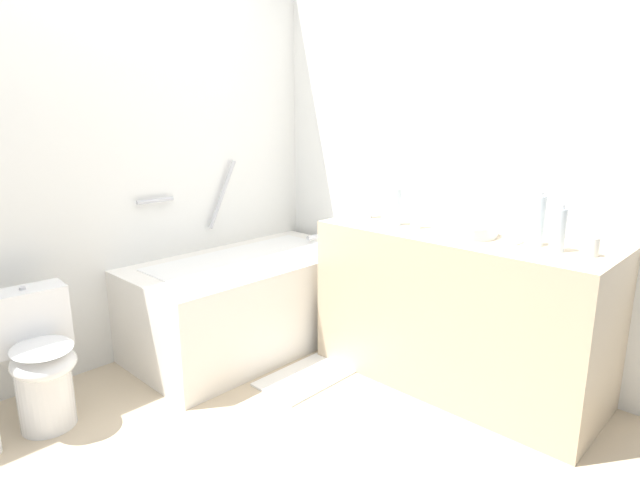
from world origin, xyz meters
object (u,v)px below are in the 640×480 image
(bathtub, at_px, (249,299))
(water_bottle_3, at_px, (558,229))
(drinking_glass_1, at_px, (387,214))
(water_bottle_4, at_px, (367,198))
(toilet, at_px, (38,358))
(drinking_glass_0, at_px, (592,247))
(soap_dish, at_px, (514,241))
(sink_faucet, at_px, (482,224))
(water_bottle_0, at_px, (416,213))
(sink_basin, at_px, (464,229))
(water_bottle_2, at_px, (538,220))
(water_bottle_1, at_px, (396,206))
(bath_mat, at_px, (309,376))

(bathtub, relative_size, water_bottle_3, 6.84)
(drinking_glass_1, bearing_deg, water_bottle_4, 98.04)
(toilet, relative_size, drinking_glass_0, 7.84)
(drinking_glass_1, distance_m, soap_dish, 0.79)
(bathtub, bearing_deg, sink_faucet, -63.18)
(water_bottle_0, distance_m, soap_dish, 0.55)
(sink_faucet, xyz_separation_m, water_bottle_0, (-0.23, 0.28, 0.06))
(water_bottle_3, bearing_deg, drinking_glass_0, -82.58)
(sink_basin, relative_size, water_bottle_2, 1.28)
(drinking_glass_0, bearing_deg, water_bottle_1, 92.87)
(water_bottle_1, bearing_deg, bath_mat, 151.98)
(water_bottle_3, height_order, drinking_glass_1, water_bottle_3)
(water_bottle_0, height_order, drinking_glass_1, water_bottle_0)
(sink_basin, bearing_deg, drinking_glass_1, 86.33)
(sink_faucet, bearing_deg, bath_mat, 136.59)
(water_bottle_0, xyz_separation_m, bath_mat, (-0.47, 0.38, -0.95))
(water_bottle_0, distance_m, water_bottle_1, 0.13)
(water_bottle_2, height_order, drinking_glass_0, water_bottle_2)
(water_bottle_2, relative_size, drinking_glass_0, 3.08)
(water_bottle_2, relative_size, water_bottle_3, 1.19)
(water_bottle_2, xyz_separation_m, bath_mat, (-0.53, 1.01, -0.98))
(sink_faucet, bearing_deg, drinking_glass_1, 107.09)
(water_bottle_1, bearing_deg, drinking_glass_1, 57.58)
(sink_faucet, xyz_separation_m, bath_mat, (-0.69, 0.65, -0.89))
(water_bottle_1, xyz_separation_m, soap_dish, (0.04, -0.68, -0.10))
(drinking_glass_0, relative_size, soap_dish, 0.95)
(sink_faucet, distance_m, water_bottle_1, 0.48)
(drinking_glass_1, bearing_deg, water_bottle_1, -122.42)
(sink_faucet, relative_size, water_bottle_4, 0.60)
(bathtub, distance_m, water_bottle_0, 1.24)
(water_bottle_4, bearing_deg, drinking_glass_1, -81.96)
(water_bottle_2, distance_m, bath_mat, 1.51)
(bathtub, bearing_deg, water_bottle_0, -67.34)
(water_bottle_2, bearing_deg, drinking_glass_1, 90.08)
(water_bottle_0, height_order, drinking_glass_0, water_bottle_0)
(water_bottle_3, xyz_separation_m, water_bottle_4, (0.02, 1.14, 0.02))
(water_bottle_1, height_order, water_bottle_4, water_bottle_4)
(water_bottle_3, height_order, drinking_glass_0, water_bottle_3)
(bathtub, relative_size, sink_basin, 4.49)
(water_bottle_2, relative_size, water_bottle_4, 1.04)
(water_bottle_1, xyz_separation_m, bath_mat, (-0.46, 0.24, -0.97))
(water_bottle_1, bearing_deg, drinking_glass_0, -87.13)
(sink_basin, bearing_deg, water_bottle_4, 88.81)
(drinking_glass_1, bearing_deg, soap_dish, -92.21)
(bathtub, xyz_separation_m, water_bottle_4, (0.46, -0.59, 0.67))
(bathtub, distance_m, soap_dish, 1.68)
(water_bottle_4, relative_size, soap_dish, 2.80)
(bathtub, relative_size, soap_dish, 16.72)
(drinking_glass_1, xyz_separation_m, soap_dish, (-0.03, -0.79, -0.03))
(water_bottle_2, bearing_deg, bath_mat, 117.68)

